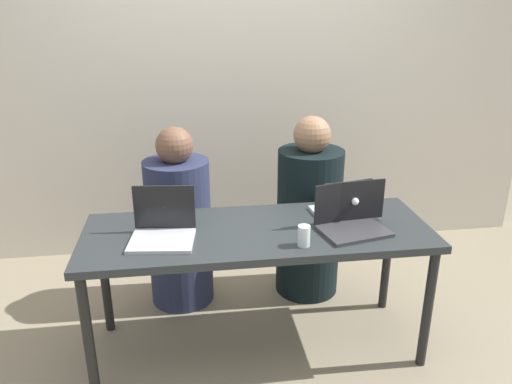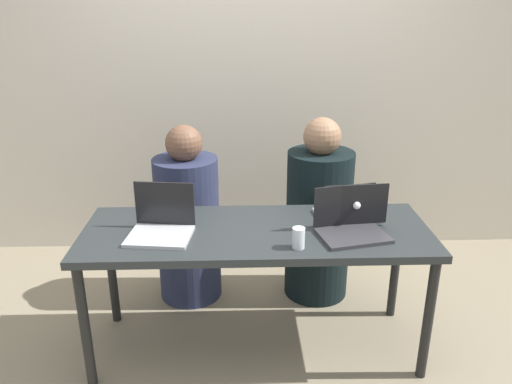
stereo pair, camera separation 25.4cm
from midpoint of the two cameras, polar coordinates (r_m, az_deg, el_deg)
name	(u,v)px [view 2 (the right image)]	position (r m, az deg, el deg)	size (l,w,h in m)	color
ground_plane	(256,345)	(2.93, 2.64, -17.14)	(12.00, 12.00, 0.00)	gray
back_wall	(250,81)	(3.65, 1.35, 12.51)	(4.61, 0.10, 2.54)	beige
desk	(256,241)	(2.58, 2.88, -5.69)	(1.77, 0.64, 0.72)	#292F30
person_on_left	(188,224)	(3.14, -5.49, -3.66)	(0.40, 0.40, 1.13)	#282E4C
person_on_right	(318,219)	(3.18, 9.41, -3.15)	(0.42, 0.42, 1.17)	black
laptop_front_right	(350,225)	(2.55, 13.53, -3.71)	(0.37, 0.31, 0.23)	#39383C
laptop_front_left	(162,224)	(2.50, -7.92, -3.73)	(0.33, 0.30, 0.24)	silver
laptop_back_right	(350,212)	(2.69, 13.41, -2.31)	(0.35, 0.29, 0.23)	silver
water_glass_right	(298,239)	(2.37, 7.96, -5.45)	(0.06, 0.06, 0.10)	silver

